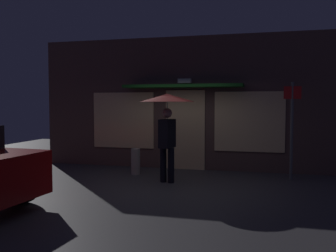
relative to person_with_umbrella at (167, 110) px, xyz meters
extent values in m
plane|color=#423F44|center=(0.04, -0.37, -1.68)|extent=(18.00, 18.00, 0.00)
cube|color=brown|center=(0.04, 1.98, 0.16)|extent=(8.53, 0.30, 3.68)
cube|color=#F9D199|center=(0.04, 1.81, -0.58)|extent=(1.10, 0.04, 2.20)
cube|color=#F9D199|center=(-1.79, 1.81, -0.33)|extent=(1.84, 0.04, 1.60)
cube|color=#F9D199|center=(1.78, 1.81, -0.33)|extent=(1.84, 0.04, 1.60)
cube|color=white|center=(0.04, 1.73, 0.77)|extent=(0.36, 0.16, 0.12)
cube|color=#144C19|center=(0.04, 1.48, 0.62)|extent=(3.20, 0.70, 0.08)
cylinder|color=black|center=(0.10, -0.02, -1.27)|extent=(0.15, 0.15, 0.81)
cylinder|color=black|center=(-0.10, 0.02, -1.27)|extent=(0.15, 0.15, 0.81)
cube|color=black|center=(0.00, 0.00, -0.53)|extent=(0.33, 0.50, 0.66)
cube|color=silver|center=(-0.13, -0.03, -0.53)|extent=(0.05, 0.14, 0.53)
cube|color=#721966|center=(-0.13, -0.03, -0.55)|extent=(0.03, 0.05, 0.42)
sphere|color=tan|center=(0.00, 0.00, -0.06)|extent=(0.23, 0.23, 0.23)
cylinder|color=slate|center=(0.00, 0.00, -0.06)|extent=(0.02, 0.02, 0.88)
cone|color=#4C0C0C|center=(0.00, 0.00, 0.29)|extent=(1.28, 1.28, 0.18)
cylinder|color=black|center=(-2.12, -2.43, -1.36)|extent=(0.66, 0.27, 0.64)
cylinder|color=#595B60|center=(2.81, 1.05, -0.51)|extent=(0.07, 0.07, 2.34)
cube|color=red|center=(2.81, 1.03, 0.42)|extent=(0.40, 0.02, 0.30)
cylinder|color=#B2A899|center=(-1.03, 0.73, -1.34)|extent=(0.23, 0.23, 0.67)
camera|label=1|loc=(2.18, -8.26, 0.16)|focal=39.73mm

